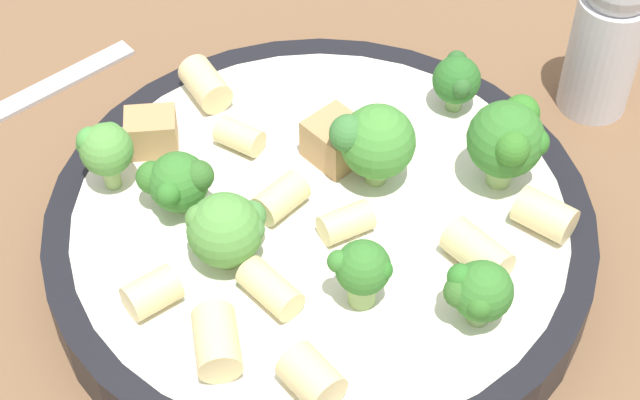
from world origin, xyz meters
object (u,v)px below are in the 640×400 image
(broccoli_floret_1, at_px, (373,141))
(broccoli_floret_6, at_px, (226,229))
(rigatoni_5, at_px, (270,289))
(rigatoni_4, at_px, (217,342))
(pasta_bowl, at_px, (320,232))
(chicken_chunk_1, at_px, (152,132))
(rigatoni_8, at_px, (152,293))
(rigatoni_1, at_px, (545,215))
(broccoli_floret_0, at_px, (104,149))
(broccoli_floret_3, at_px, (177,182))
(rigatoni_3, at_px, (346,223))
(chicken_chunk_0, at_px, (329,140))
(broccoli_floret_5, at_px, (363,270))
(pepper_shaker, at_px, (608,32))
(broccoli_floret_4, at_px, (478,292))
(rigatoni_9, at_px, (477,252))
(rigatoni_0, at_px, (239,137))
(broccoli_floret_7, at_px, (457,80))
(broccoli_floret_2, at_px, (508,139))
(rigatoni_2, at_px, (281,196))
(rigatoni_6, at_px, (205,84))
(rigatoni_7, at_px, (311,378))

(broccoli_floret_1, bearing_deg, broccoli_floret_6, -41.97)
(rigatoni_5, bearing_deg, rigatoni_4, -24.95)
(pasta_bowl, height_order, chicken_chunk_1, chicken_chunk_1)
(rigatoni_8, bearing_deg, rigatoni_1, 115.38)
(broccoli_floret_0, height_order, rigatoni_8, broccoli_floret_0)
(broccoli_floret_3, xyz_separation_m, broccoli_floret_6, (0.02, 0.03, 0.00))
(rigatoni_3, xyz_separation_m, chicken_chunk_0, (-0.04, -0.02, 0.00))
(broccoli_floret_1, xyz_separation_m, broccoli_floret_5, (0.07, 0.01, -0.00))
(rigatoni_1, bearing_deg, broccoli_floret_5, -52.51)
(broccoli_floret_0, distance_m, pepper_shaker, 0.25)
(broccoli_floret_4, height_order, chicken_chunk_0, broccoli_floret_4)
(rigatoni_3, height_order, rigatoni_9, rigatoni_9)
(rigatoni_0, bearing_deg, rigatoni_3, 53.77)
(broccoli_floret_6, distance_m, broccoli_floret_7, 0.14)
(broccoli_floret_2, height_order, broccoli_floret_7, broccoli_floret_2)
(chicken_chunk_0, bearing_deg, pepper_shaker, 127.02)
(rigatoni_0, xyz_separation_m, chicken_chunk_0, (-0.00, 0.04, 0.00))
(rigatoni_2, distance_m, rigatoni_4, 0.08)
(broccoli_floret_5, height_order, chicken_chunk_1, broccoli_floret_5)
(broccoli_floret_4, xyz_separation_m, rigatoni_0, (-0.08, -0.12, -0.01))
(broccoli_floret_6, relative_size, rigatoni_6, 1.31)
(broccoli_floret_6, xyz_separation_m, rigatoni_4, (0.05, 0.01, -0.01))
(broccoli_floret_2, xyz_separation_m, broccoli_floret_4, (0.08, -0.00, -0.01))
(rigatoni_1, distance_m, rigatoni_5, 0.12)
(rigatoni_3, relative_size, rigatoni_4, 0.82)
(broccoli_floret_0, height_order, rigatoni_5, broccoli_floret_0)
(broccoli_floret_2, height_order, rigatoni_7, broccoli_floret_2)
(rigatoni_6, xyz_separation_m, pepper_shaker, (-0.06, 0.19, 0.01))
(pasta_bowl, xyz_separation_m, rigatoni_3, (0.01, 0.01, 0.02))
(rigatoni_0, height_order, rigatoni_3, same)
(broccoli_floret_4, relative_size, broccoli_floret_6, 0.87)
(broccoli_floret_2, relative_size, broccoli_floret_5, 1.33)
(rigatoni_6, distance_m, rigatoni_7, 0.17)
(rigatoni_2, height_order, rigatoni_5, same)
(broccoli_floret_5, height_order, rigatoni_7, broccoli_floret_5)
(broccoli_floret_3, height_order, rigatoni_0, broccoli_floret_3)
(broccoli_floret_1, distance_m, rigatoni_9, 0.07)
(broccoli_floret_6, height_order, rigatoni_8, broccoli_floret_6)
(broccoli_floret_7, distance_m, rigatoni_3, 0.10)
(rigatoni_4, relative_size, pepper_shaker, 0.30)
(broccoli_floret_1, distance_m, rigatoni_4, 0.11)
(pasta_bowl, bearing_deg, rigatoni_4, -17.52)
(rigatoni_3, relative_size, rigatoni_9, 0.79)
(broccoli_floret_0, relative_size, rigatoni_3, 1.51)
(rigatoni_3, xyz_separation_m, rigatoni_9, (0.01, 0.06, 0.00))
(rigatoni_5, distance_m, rigatoni_8, 0.05)
(rigatoni_8, bearing_deg, pasta_bowl, 136.80)
(broccoli_floret_6, height_order, pepper_shaker, pepper_shaker)
(broccoli_floret_2, xyz_separation_m, rigatoni_7, (0.12, -0.06, -0.02))
(rigatoni_3, relative_size, rigatoni_7, 1.01)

